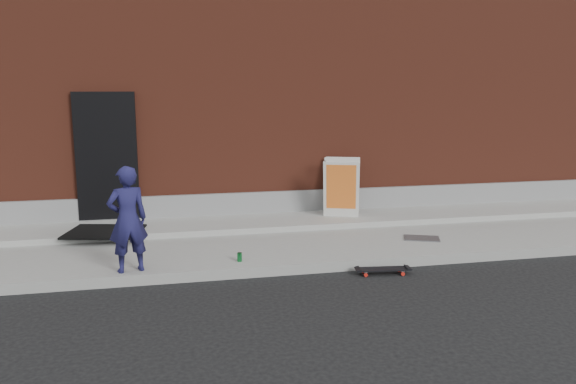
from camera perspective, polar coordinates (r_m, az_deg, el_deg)
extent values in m
plane|color=black|center=(7.92, -0.27, -8.50)|extent=(80.00, 80.00, 0.00)
cube|color=gray|center=(9.31, -2.18, -5.12)|extent=(20.00, 3.00, 0.15)
cube|color=gray|center=(10.14, -3.07, -3.10)|extent=(20.00, 1.20, 0.10)
cube|color=maroon|center=(14.42, -6.11, 10.10)|extent=(20.00, 8.00, 5.00)
cube|color=gray|center=(10.63, -3.57, -1.09)|extent=(20.00, 0.10, 0.40)
cube|color=black|center=(10.41, -17.94, 3.48)|extent=(1.05, 0.12, 2.25)
imported|color=#1A1946|center=(7.74, -15.98, -2.69)|extent=(0.60, 0.47, 1.43)
cylinder|color=red|center=(8.23, 11.25, -7.78)|extent=(0.06, 0.04, 0.05)
cylinder|color=red|center=(8.08, 11.59, -8.14)|extent=(0.06, 0.04, 0.05)
cylinder|color=red|center=(8.10, 7.64, -7.97)|extent=(0.06, 0.04, 0.05)
cylinder|color=red|center=(7.95, 7.90, -8.34)|extent=(0.06, 0.04, 0.05)
cube|color=#A7A6AB|center=(8.14, 11.43, -7.73)|extent=(0.07, 0.17, 0.02)
cube|color=#A7A6AB|center=(8.01, 7.78, -7.92)|extent=(0.07, 0.17, 0.02)
cube|color=black|center=(8.07, 9.62, -7.71)|extent=(0.78, 0.29, 0.02)
cube|color=silver|center=(10.19, 5.42, 0.24)|extent=(0.70, 0.49, 1.05)
cube|color=silver|center=(10.65, 5.53, 0.68)|extent=(0.70, 0.49, 1.05)
cube|color=yellow|center=(10.17, 5.41, -0.08)|extent=(0.58, 0.39, 0.84)
cube|color=silver|center=(10.34, 5.53, 3.33)|extent=(0.62, 0.27, 0.05)
cylinder|color=#177431|center=(8.07, -4.94, -6.60)|extent=(0.08, 0.08, 0.13)
cube|color=black|center=(9.69, -18.15, -3.85)|extent=(1.33, 1.17, 0.03)
cube|color=#5B5B60|center=(9.48, 13.43, -4.59)|extent=(0.66, 0.54, 0.02)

